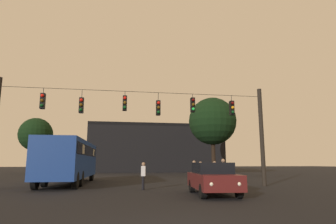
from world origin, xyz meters
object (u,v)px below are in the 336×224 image
object	(u,v)px
car_near_right	(213,178)
pedestrian_near_bus	(215,171)
pedestrian_trailing	(201,174)
tree_behind_building	(212,121)
pedestrian_crossing_right	(143,174)
pedestrian_crossing_left	(223,171)
pedestrian_crossing_center	(194,171)
tree_left_silhouette	(36,134)
city_bus	(70,158)

from	to	relation	value
car_near_right	pedestrian_near_bus	distance (m)	6.46
pedestrian_trailing	tree_behind_building	xyz separation A→B (m)	(6.92, 18.16, 5.82)
pedestrian_near_bus	pedestrian_trailing	distance (m)	3.49
pedestrian_crossing_right	pedestrian_crossing_left	bearing A→B (deg)	9.02
pedestrian_crossing_left	pedestrian_trailing	world-z (taller)	pedestrian_crossing_left
car_near_right	pedestrian_crossing_center	xyz separation A→B (m)	(0.79, 6.42, 0.14)
pedestrian_trailing	tree_left_silhouette	world-z (taller)	tree_left_silhouette
pedestrian_crossing_right	pedestrian_near_bus	size ratio (longest dim) A/B	0.95
car_near_right	pedestrian_crossing_right	size ratio (longest dim) A/B	2.89
tree_left_silhouette	pedestrian_trailing	bearing A→B (deg)	-58.98
city_bus	pedestrian_crossing_right	distance (m)	7.16
pedestrian_crossing_left	city_bus	bearing A→B (deg)	156.39
pedestrian_crossing_right	tree_left_silhouette	world-z (taller)	tree_left_silhouette
city_bus	pedestrian_crossing_left	size ratio (longest dim) A/B	6.31
pedestrian_near_bus	tree_behind_building	bearing A→B (deg)	71.64
pedestrian_crossing_left	pedestrian_near_bus	distance (m)	2.04
pedestrian_trailing	pedestrian_crossing_center	bearing A→B (deg)	81.61
pedestrian_crossing_right	tree_behind_building	size ratio (longest dim) A/B	0.16
pedestrian_trailing	tree_behind_building	distance (m)	20.28
pedestrian_crossing_center	pedestrian_crossing_right	distance (m)	4.99
tree_left_silhouette	tree_behind_building	world-z (taller)	tree_behind_building
pedestrian_crossing_right	pedestrian_near_bus	world-z (taller)	pedestrian_near_bus
pedestrian_crossing_center	pedestrian_crossing_right	size ratio (longest dim) A/B	1.08
city_bus	pedestrian_crossing_right	bearing A→B (deg)	-46.80
tree_behind_building	pedestrian_crossing_right	bearing A→B (deg)	-119.63
pedestrian_crossing_right	pedestrian_trailing	size ratio (longest dim) A/B	0.97
pedestrian_crossing_center	pedestrian_near_bus	distance (m)	1.43
pedestrian_crossing_left	pedestrian_crossing_right	xyz separation A→B (m)	(-5.11, -0.81, -0.14)
pedestrian_crossing_center	tree_left_silhouette	bearing A→B (deg)	125.03
city_bus	pedestrian_near_bus	size ratio (longest dim) A/B	6.82
pedestrian_near_bus	city_bus	bearing A→B (deg)	167.07
car_near_right	pedestrian_trailing	distance (m)	3.15
pedestrian_crossing_right	pedestrian_crossing_center	bearing A→B (deg)	39.72
pedestrian_crossing_center	tree_behind_building	xyz separation A→B (m)	(6.43, 14.87, 5.77)
pedestrian_trailing	tree_left_silhouette	size ratio (longest dim) A/B	0.20
car_near_right	tree_behind_building	bearing A→B (deg)	71.27
city_bus	car_near_right	distance (m)	11.58
city_bus	tree_behind_building	size ratio (longest dim) A/B	1.14
pedestrian_crossing_left	pedestrian_near_bus	xyz separation A→B (m)	(0.12, 2.04, -0.09)
pedestrian_crossing_left	pedestrian_crossing_right	bearing A→B (deg)	-170.98
pedestrian_crossing_left	pedestrian_trailing	bearing A→B (deg)	-152.59
car_near_right	pedestrian_crossing_right	xyz separation A→B (m)	(-3.05, 3.23, 0.06)
city_bus	pedestrian_near_bus	xyz separation A→B (m)	(10.08, -2.31, -0.95)
tree_left_silhouette	tree_behind_building	xyz separation A→B (m)	(23.75, -9.84, 1.11)
pedestrian_crossing_left	pedestrian_crossing_center	size ratio (longest dim) A/B	1.06
city_bus	pedestrian_trailing	bearing A→B (deg)	-32.67
pedestrian_crossing_left	pedestrian_crossing_right	world-z (taller)	pedestrian_crossing_left
city_bus	pedestrian_near_bus	distance (m)	10.38
tree_behind_building	car_near_right	bearing A→B (deg)	-108.73
car_near_right	tree_behind_building	world-z (taller)	tree_behind_building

